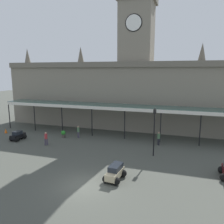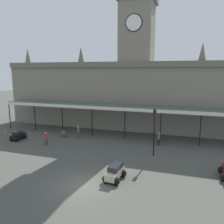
# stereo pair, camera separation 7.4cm
# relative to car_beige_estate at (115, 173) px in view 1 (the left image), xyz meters

# --- Properties ---
(ground_plane) EXTENTS (140.00, 140.00, 0.00)m
(ground_plane) POSITION_rel_car_beige_estate_xyz_m (-2.12, -1.69, -0.56)
(ground_plane) COLOR #474A42
(station_building) EXTENTS (42.05, 6.88, 19.96)m
(station_building) POSITION_rel_car_beige_estate_xyz_m (-2.12, 18.32, 5.39)
(station_building) COLOR gray
(station_building) RESTS_ON ground
(entrance_canopy) EXTENTS (37.75, 3.26, 4.33)m
(entrance_canopy) POSITION_rel_car_beige_estate_xyz_m (-2.12, 12.65, 3.59)
(entrance_canopy) COLOR #38564C
(entrance_canopy) RESTS_ON ground
(car_beige_estate) EXTENTS (1.69, 2.33, 1.27)m
(car_beige_estate) POSITION_rel_car_beige_estate_xyz_m (0.00, 0.00, 0.00)
(car_beige_estate) COLOR tan
(car_beige_estate) RESTS_ON ground
(car_black_sedan) EXTENTS (1.57, 2.08, 1.19)m
(car_black_sedan) POSITION_rel_car_beige_estate_xyz_m (-15.46, 6.66, -0.06)
(car_black_sedan) COLOR black
(car_black_sedan) RESTS_ON ground
(pedestrian_crossing_forecourt) EXTENTS (0.34, 0.36, 1.67)m
(pedestrian_crossing_forecourt) POSITION_rel_car_beige_estate_xyz_m (2.52, 10.17, 0.34)
(pedestrian_crossing_forecourt) COLOR black
(pedestrian_crossing_forecourt) RESTS_ON ground
(pedestrian_beside_cars) EXTENTS (0.35, 0.34, 1.67)m
(pedestrian_beside_cars) POSITION_rel_car_beige_estate_xyz_m (-10.64, 5.93, 0.34)
(pedestrian_beside_cars) COLOR #3F384C
(pedestrian_beside_cars) RESTS_ON ground
(pedestrian_near_entrance) EXTENTS (0.34, 0.34, 1.67)m
(pedestrian_near_entrance) POSITION_rel_car_beige_estate_xyz_m (-8.24, 9.94, 0.34)
(pedestrian_near_entrance) COLOR #3F384C
(pedestrian_near_entrance) RESTS_ON ground
(victorian_lamppost) EXTENTS (0.30, 0.30, 5.22)m
(victorian_lamppost) POSITION_rel_car_beige_estate_xyz_m (2.39, 6.35, 2.66)
(victorian_lamppost) COLOR black
(victorian_lamppost) RESTS_ON ground
(traffic_cone) EXTENTS (0.40, 0.40, 0.67)m
(traffic_cone) POSITION_rel_car_beige_estate_xyz_m (-19.46, 8.85, -0.23)
(traffic_cone) COLOR orange
(traffic_cone) RESTS_ON ground
(planter_by_canopy) EXTENTS (0.60, 0.60, 0.96)m
(planter_by_canopy) POSITION_rel_car_beige_estate_xyz_m (-10.28, 9.46, -0.07)
(planter_by_canopy) COLOR #47423D
(planter_by_canopy) RESTS_ON ground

